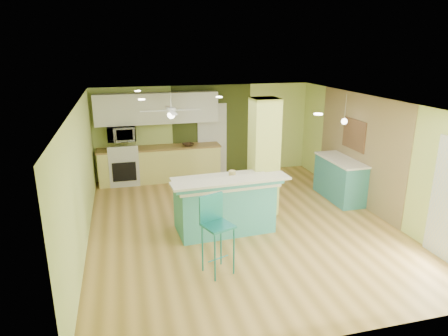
{
  "coord_description": "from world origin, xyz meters",
  "views": [
    {
      "loc": [
        -2.21,
        -7.2,
        3.53
      ],
      "look_at": [
        -0.25,
        0.4,
        1.11
      ],
      "focal_mm": 32.0,
      "sensor_mm": 36.0,
      "label": 1
    }
  ],
  "objects_px": {
    "fruit_bowl": "(188,145)",
    "bar_stool": "(215,222)",
    "side_counter": "(340,179)",
    "canister": "(232,175)",
    "peninsula": "(224,204)"
  },
  "relations": [
    {
      "from": "fruit_bowl",
      "to": "bar_stool",
      "type": "bearing_deg",
      "value": -94.43
    },
    {
      "from": "side_counter",
      "to": "bar_stool",
      "type": "bearing_deg",
      "value": -146.58
    },
    {
      "from": "side_counter",
      "to": "canister",
      "type": "xyz_separation_m",
      "value": [
        -2.92,
        -0.93,
        0.62
      ]
    },
    {
      "from": "bar_stool",
      "to": "canister",
      "type": "distance_m",
      "value": 1.62
    },
    {
      "from": "peninsula",
      "to": "side_counter",
      "type": "bearing_deg",
      "value": 13.8
    },
    {
      "from": "bar_stool",
      "to": "fruit_bowl",
      "type": "distance_m",
      "value": 4.71
    },
    {
      "from": "bar_stool",
      "to": "canister",
      "type": "xyz_separation_m",
      "value": [
        0.68,
        1.45,
        0.25
      ]
    },
    {
      "from": "peninsula",
      "to": "canister",
      "type": "relative_size",
      "value": 12.14
    },
    {
      "from": "bar_stool",
      "to": "side_counter",
      "type": "relative_size",
      "value": 0.85
    },
    {
      "from": "bar_stool",
      "to": "fruit_bowl",
      "type": "height_order",
      "value": "bar_stool"
    },
    {
      "from": "peninsula",
      "to": "fruit_bowl",
      "type": "relative_size",
      "value": 7.48
    },
    {
      "from": "peninsula",
      "to": "fruit_bowl",
      "type": "xyz_separation_m",
      "value": [
        -0.16,
        3.27,
        0.43
      ]
    },
    {
      "from": "fruit_bowl",
      "to": "peninsula",
      "type": "bearing_deg",
      "value": -87.24
    },
    {
      "from": "peninsula",
      "to": "bar_stool",
      "type": "bearing_deg",
      "value": -113.49
    },
    {
      "from": "fruit_bowl",
      "to": "canister",
      "type": "height_order",
      "value": "canister"
    }
  ]
}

